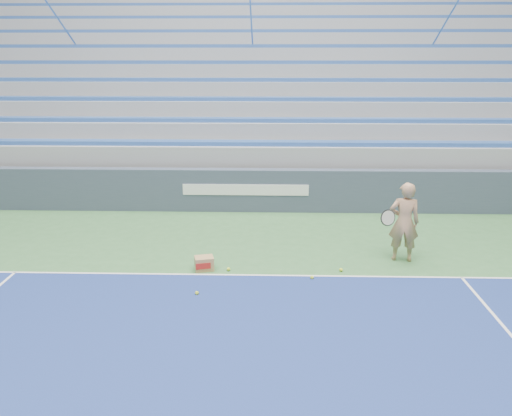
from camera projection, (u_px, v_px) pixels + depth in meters
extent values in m
cube|color=white|center=(236.00, 275.00, 9.16)|extent=(10.97, 0.05, 0.00)
cube|color=#384255|center=(246.00, 190.00, 12.82)|extent=(30.00, 0.30, 1.10)
cube|color=white|center=(246.00, 190.00, 12.65)|extent=(3.20, 0.02, 0.28)
cube|color=gray|center=(252.00, 156.00, 17.17)|extent=(30.00, 8.50, 1.10)
cube|color=gray|center=(252.00, 133.00, 16.93)|extent=(30.00, 8.50, 0.50)
cube|color=#2B519C|center=(247.00, 143.00, 13.14)|extent=(29.60, 0.42, 0.11)
cube|color=gray|center=(252.00, 116.00, 17.19)|extent=(30.00, 7.65, 0.50)
cube|color=#2B519C|center=(248.00, 120.00, 13.81)|extent=(29.60, 0.42, 0.11)
cube|color=gray|center=(253.00, 100.00, 17.45)|extent=(30.00, 6.80, 0.50)
cube|color=#2B519C|center=(249.00, 99.00, 14.47)|extent=(29.60, 0.42, 0.11)
cube|color=gray|center=(253.00, 85.00, 17.71)|extent=(30.00, 5.95, 0.50)
cube|color=#2B519C|center=(250.00, 80.00, 15.14)|extent=(29.60, 0.42, 0.11)
cube|color=gray|center=(254.00, 70.00, 17.97)|extent=(30.00, 5.10, 0.50)
cube|color=#2B519C|center=(251.00, 62.00, 15.80)|extent=(29.60, 0.42, 0.11)
cube|color=gray|center=(254.00, 56.00, 18.23)|extent=(30.00, 4.25, 0.50)
cube|color=#2B519C|center=(252.00, 46.00, 16.46)|extent=(29.60, 0.42, 0.11)
cube|color=gray|center=(254.00, 41.00, 18.48)|extent=(30.00, 3.40, 0.50)
cube|color=#2B519C|center=(253.00, 31.00, 17.13)|extent=(29.60, 0.42, 0.11)
cube|color=gray|center=(255.00, 28.00, 18.74)|extent=(30.00, 2.55, 0.50)
cube|color=#2B519C|center=(254.00, 17.00, 17.79)|extent=(29.60, 0.42, 0.11)
cube|color=gray|center=(255.00, 14.00, 19.00)|extent=(30.00, 1.70, 0.50)
cube|color=#2B519C|center=(255.00, 5.00, 18.46)|extent=(29.60, 0.42, 0.11)
cube|color=gray|center=(255.00, 1.00, 19.26)|extent=(30.00, 0.85, 0.50)
cube|color=gray|center=(256.00, 61.00, 20.60)|extent=(31.00, 0.40, 7.30)
cylinder|color=#3873C5|center=(67.00, 32.00, 16.14)|extent=(0.05, 8.53, 5.04)
cylinder|color=#3873C5|center=(252.00, 31.00, 15.98)|extent=(0.05, 8.53, 5.04)
cylinder|color=#3873C5|center=(441.00, 31.00, 15.81)|extent=(0.05, 8.53, 5.04)
imported|color=tan|center=(404.00, 222.00, 9.63)|extent=(0.62, 0.45, 1.58)
cylinder|color=black|center=(389.00, 218.00, 9.35)|extent=(0.12, 0.27, 0.08)
cylinder|color=beige|center=(388.00, 218.00, 9.06)|extent=(0.29, 0.16, 0.28)
torus|color=black|center=(388.00, 218.00, 9.06)|extent=(0.31, 0.18, 0.30)
cube|color=#A3804F|center=(204.00, 263.00, 9.38)|extent=(0.40, 0.33, 0.26)
cube|color=#B21E19|center=(203.00, 266.00, 9.25)|extent=(0.27, 0.08, 0.12)
sphere|color=#CDDF2D|center=(312.00, 277.00, 9.01)|extent=(0.07, 0.07, 0.07)
sphere|color=#CDDF2D|center=(341.00, 270.00, 9.32)|extent=(0.07, 0.07, 0.07)
sphere|color=#CDDF2D|center=(197.00, 293.00, 8.42)|extent=(0.07, 0.07, 0.07)
sphere|color=#CDDF2D|center=(228.00, 269.00, 9.35)|extent=(0.07, 0.07, 0.07)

